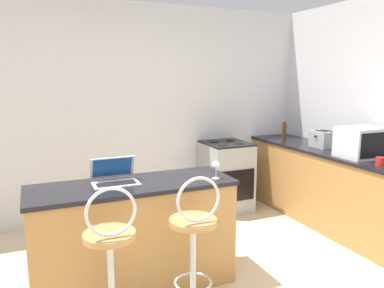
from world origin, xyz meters
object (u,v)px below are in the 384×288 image
bar_stool_near (111,266)px  wine_glass_tall (216,166)px  pepper_mill (284,131)px  laptop (114,176)px  microwave (362,142)px  stove_range (226,176)px  bar_stool_far (194,250)px  toaster (323,139)px  mug_red (380,162)px

bar_stool_near → wine_glass_tall: bar_stool_near is taller
pepper_mill → wine_glass_tall: pepper_mill is taller
laptop → microwave: size_ratio=0.75×
laptop → stove_range: 2.18m
bar_stool_far → wine_glass_tall: 0.73m
bar_stool_near → toaster: (2.78, 1.14, 0.48)m
mug_red → pepper_mill: (0.08, 1.57, 0.08)m
microwave → wine_glass_tall: (-1.79, -0.14, -0.05)m
stove_range → mug_red: mug_red is taller
laptop → mug_red: 2.46m
bar_stool_far → mug_red: size_ratio=10.65×
microwave → mug_red: (-0.17, -0.37, -0.11)m
bar_stool_far → toaster: 2.51m
mug_red → wine_glass_tall: 1.64m
bar_stool_far → pepper_mill: size_ratio=4.12×
microwave → toaster: microwave is taller
bar_stool_near → stove_range: (1.87, 1.88, -0.07)m
mug_red → pepper_mill: bearing=87.1°
bar_stool_far → wine_glass_tall: (0.37, 0.40, 0.49)m
laptop → stove_range: (1.71, 1.26, -0.50)m
mug_red → toaster: bearing=78.5°
stove_range → bar_stool_near: bearing=-134.9°
laptop → toaster: size_ratio=1.37×
pepper_mill → wine_glass_tall: 2.16m
stove_range → pepper_mill: bearing=-9.8°
pepper_mill → toaster: bearing=-78.9°
toaster → mug_red: (-0.20, -0.97, -0.05)m
bar_stool_near → microwave: size_ratio=2.27×
bar_stool_near → laptop: 0.77m
bar_stool_far → pepper_mill: 2.75m
bar_stool_far → pepper_mill: (2.07, 1.74, 0.51)m
bar_stool_far → pepper_mill: bearing=40.0°
stove_range → wine_glass_tall: bearing=-121.5°
toaster → wine_glass_tall: 1.96m
bar_stool_near → pepper_mill: 3.22m
toaster → stove_range: bearing=140.8°
toaster → wine_glass_tall: bearing=-157.9°
bar_stool_near → wine_glass_tall: 1.15m
laptop → toaster: laptop is taller
microwave → pepper_mill: (-0.09, 1.20, -0.04)m
bar_stool_near → bar_stool_far: size_ratio=1.00×
bar_stool_far → laptop: laptop is taller
microwave → toaster: (0.03, 0.60, -0.06)m
toaster → mug_red: toaster is taller
bar_stool_near → stove_range: size_ratio=1.19×
microwave → bar_stool_near: bearing=-168.9°
toaster → wine_glass_tall: (-1.82, -0.74, 0.01)m
toaster → mug_red: size_ratio=2.58×
bar_stool_far → microwave: size_ratio=2.27×
mug_red → bar_stool_near: bearing=-176.3°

